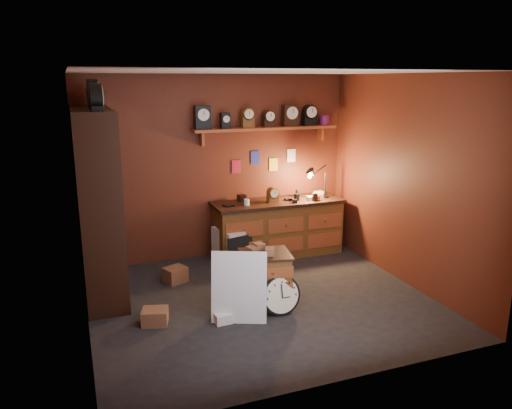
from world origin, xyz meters
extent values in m
plane|color=black|center=(0.00, 0.00, 0.00)|extent=(4.00, 4.00, 0.00)
cube|color=#5A2415|center=(0.00, 1.80, 1.35)|extent=(4.00, 0.02, 2.70)
cube|color=#5A2415|center=(0.00, -1.80, 1.35)|extent=(4.00, 0.02, 2.70)
cube|color=#5A2415|center=(-2.00, 0.00, 1.35)|extent=(0.02, 3.60, 2.70)
cube|color=#5A2415|center=(2.00, 0.00, 1.35)|extent=(0.02, 3.60, 2.70)
cube|color=beige|center=(0.00, 0.00, 2.70)|extent=(4.00, 3.60, 0.02)
cube|color=#9A4821|center=(0.70, 1.65, 1.92)|extent=(2.20, 0.30, 0.04)
cube|color=#9A4821|center=(-0.25, 1.72, 1.80)|extent=(0.04, 0.16, 0.20)
cube|color=#9A4821|center=(1.65, 1.72, 1.80)|extent=(0.04, 0.16, 0.20)
cylinder|color=#B21419|center=(1.68, 1.65, 2.02)|extent=(0.16, 0.16, 0.15)
cube|color=#A2142C|center=(0.15, 1.79, 1.35)|extent=(0.14, 0.01, 0.20)
cube|color=navy|center=(0.45, 1.79, 1.47)|extent=(0.14, 0.01, 0.20)
cube|color=gold|center=(0.75, 1.79, 1.35)|extent=(0.14, 0.01, 0.20)
cube|color=silver|center=(1.05, 1.79, 1.47)|extent=(0.14, 0.01, 0.20)
cube|color=black|center=(-1.98, 0.98, 1.15)|extent=(0.03, 1.60, 2.30)
cube|color=black|center=(-1.75, 0.20, 1.15)|extent=(0.45, 0.03, 2.30)
cube|color=black|center=(-1.75, 1.76, 1.15)|extent=(0.45, 0.03, 2.30)
cube|color=black|center=(-1.75, 0.98, 0.05)|extent=(0.43, 1.54, 0.03)
cube|color=black|center=(-1.75, 0.98, 0.55)|extent=(0.43, 1.54, 0.03)
cube|color=black|center=(-1.75, 0.98, 1.00)|extent=(0.43, 1.54, 0.03)
cube|color=black|center=(-1.75, 0.98, 1.45)|extent=(0.43, 1.54, 0.03)
cube|color=black|center=(-1.75, 0.98, 1.90)|extent=(0.43, 1.54, 0.03)
cube|color=black|center=(-1.75, 0.98, 2.28)|extent=(0.43, 1.54, 0.03)
cube|color=brown|center=(0.84, 1.48, 0.40)|extent=(1.93, 0.60, 0.80)
cube|color=black|center=(0.84, 1.48, 0.82)|extent=(1.99, 0.66, 0.05)
cube|color=#9A4821|center=(0.84, 1.18, 0.40)|extent=(1.85, 0.02, 0.52)
cylinder|color=black|center=(1.60, 1.43, 0.86)|extent=(0.12, 0.12, 0.02)
cylinder|color=black|center=(1.60, 1.43, 1.05)|extent=(0.02, 0.02, 0.38)
cylinder|color=black|center=(1.48, 1.40, 1.29)|extent=(0.27, 0.09, 0.14)
cone|color=black|center=(1.34, 1.37, 1.25)|extent=(0.18, 0.14, 0.18)
cube|color=brown|center=(-0.01, -0.13, 0.32)|extent=(0.62, 0.54, 0.63)
cube|color=black|center=(-0.01, -0.13, 0.65)|extent=(0.66, 0.59, 0.03)
cube|color=#9A4821|center=(-0.01, -0.36, 0.32)|extent=(0.48, 0.10, 0.54)
cylinder|color=black|center=(0.08, -0.39, 0.23)|extent=(0.47, 0.16, 0.47)
cylinder|color=#FFF7CB|center=(0.08, -0.42, 0.24)|extent=(0.41, 0.09, 0.40)
cube|color=black|center=(0.08, -0.43, 0.30)|extent=(0.01, 0.04, 0.15)
cube|color=black|center=(0.14, -0.43, 0.21)|extent=(0.11, 0.01, 0.01)
cube|color=silver|center=(-0.41, -0.38, 0.00)|extent=(0.63, 0.39, 0.81)
cube|color=silver|center=(0.12, 1.40, 0.26)|extent=(0.61, 0.61, 0.52)
cube|color=black|center=(0.12, 1.14, 0.26)|extent=(0.42, 0.13, 0.42)
cube|color=brown|center=(-1.31, -0.13, 0.09)|extent=(0.33, 0.30, 0.17)
cube|color=white|center=(-0.60, -0.34, 0.05)|extent=(0.19, 0.23, 0.11)
cube|color=brown|center=(-0.86, 0.95, 0.10)|extent=(0.34, 0.32, 0.21)
camera|label=1|loc=(-2.03, -5.22, 2.62)|focal=35.00mm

